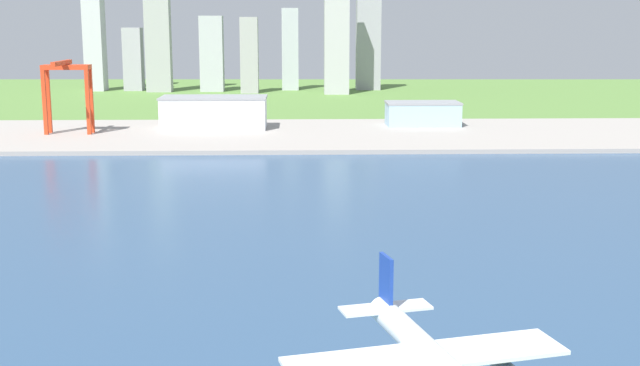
# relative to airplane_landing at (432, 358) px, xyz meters

# --- Properties ---
(ground_plane) EXTENTS (2400.00, 2400.00, 0.00)m
(ground_plane) POSITION_rel_airplane_landing_xyz_m (-26.85, 213.98, -29.84)
(ground_plane) COLOR #56803A
(water_bay) EXTENTS (840.00, 360.00, 0.15)m
(water_bay) POSITION_rel_airplane_landing_xyz_m (-26.85, 153.98, -29.76)
(water_bay) COLOR #2D4C70
(water_bay) RESTS_ON ground
(industrial_pier) EXTENTS (840.00, 140.00, 2.50)m
(industrial_pier) POSITION_rel_airplane_landing_xyz_m (-26.85, 403.98, -28.59)
(industrial_pier) COLOR #9E978F
(industrial_pier) RESTS_ON ground
(airplane_landing) EXTENTS (34.09, 37.98, 11.00)m
(airplane_landing) POSITION_rel_airplane_landing_xyz_m (0.00, 0.00, 0.00)
(airplane_landing) COLOR white
(port_crane_red) EXTENTS (27.61, 35.57, 43.39)m
(port_crane_red) POSITION_rel_airplane_landing_xyz_m (-149.97, 402.47, 3.80)
(port_crane_red) COLOR red
(port_crane_red) RESTS_ON industrial_pier
(warehouse_main) EXTENTS (65.62, 30.57, 19.99)m
(warehouse_main) POSITION_rel_airplane_landing_xyz_m (-66.20, 426.07, -17.32)
(warehouse_main) COLOR silver
(warehouse_main) RESTS_ON industrial_pier
(warehouse_annex) EXTENTS (46.98, 25.61, 15.20)m
(warehouse_annex) POSITION_rel_airplane_landing_xyz_m (66.03, 437.38, -19.71)
(warehouse_annex) COLOR #99BCD1
(warehouse_annex) RESTS_ON industrial_pier
(distant_skyline) EXTENTS (296.24, 69.89, 151.09)m
(distant_skyline) POSITION_rel_airplane_landing_xyz_m (-86.71, 741.76, 26.34)
(distant_skyline) COLOR #B7B5C2
(distant_skyline) RESTS_ON ground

